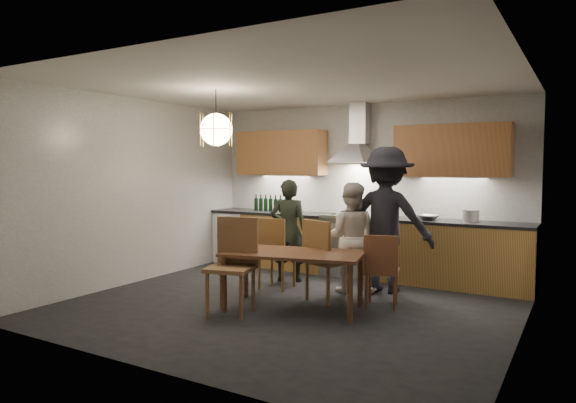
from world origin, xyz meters
The scene contains 17 objects.
ground centered at (0.00, 0.00, 0.00)m, with size 5.00×5.00×0.00m, color black.
room_shell centered at (0.00, 0.00, 1.71)m, with size 5.02×4.52×2.61m.
counter_run centered at (0.02, 1.95, 0.45)m, with size 5.00×0.62×0.90m.
range_stove centered at (0.00, 1.94, 0.44)m, with size 0.90×0.60×0.92m.
wall_fixtures centered at (0.00, 2.07, 1.87)m, with size 4.30×0.54×1.10m.
pendant_lamp centered at (-1.00, -0.10, 2.10)m, with size 0.43×0.43×0.70m.
dining_table centered at (0.12, -0.13, 0.59)m, with size 1.71×1.12×0.67m.
chair_back_left centered at (-0.58, 0.56, 0.55)m, with size 0.46×0.46×0.96m.
chair_back_mid centered at (0.27, 0.33, 0.57)m, with size 0.58×0.58×1.00m.
chair_back_right centered at (0.98, 0.42, 0.49)m, with size 0.48×0.48×0.86m.
chair_front centered at (-0.40, -0.56, 0.61)m, with size 0.59×0.59×1.07m.
person_left centered at (-0.65, 1.10, 0.73)m, with size 0.53×0.35×1.46m, color black.
person_mid centered at (0.36, 0.96, 0.72)m, with size 0.70×0.54×1.44m, color beige.
person_right centered at (0.75, 1.22, 0.95)m, with size 1.22×0.70×1.90m, color black.
mixing_bowl centered at (1.11, 1.92, 0.94)m, with size 0.30×0.30×0.07m, color #ADADB1.
stock_pot centered at (1.67, 1.96, 0.98)m, with size 0.22×0.22×0.15m, color silver.
wine_bottles centered at (-1.50, 1.95, 1.03)m, with size 0.64×0.06×0.27m.
Camera 1 is at (3.00, -5.18, 1.65)m, focal length 32.00 mm.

